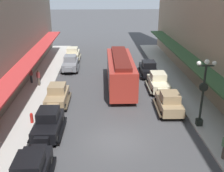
{
  "coord_description": "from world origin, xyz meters",
  "views": [
    {
      "loc": [
        -1.03,
        -16.02,
        10.24
      ],
      "look_at": [
        0.0,
        6.0,
        1.8
      ],
      "focal_mm": 43.22,
      "sensor_mm": 36.0,
      "label": 1
    }
  ],
  "objects_px": {
    "fire_hydrant": "(32,118)",
    "pedestrian_2": "(31,75)",
    "parked_car_2": "(70,63)",
    "parked_car_3": "(31,170)",
    "parked_car_4": "(169,102)",
    "parked_car_1": "(158,82)",
    "parked_car_5": "(73,53)",
    "parked_car_7": "(57,95)",
    "streetcar": "(120,71)",
    "pedestrian_0": "(39,78)",
    "lamp_post_with_clock": "(203,90)",
    "parked_car_0": "(48,123)",
    "parked_car_6": "(148,68)"
  },
  "relations": [
    {
      "from": "fire_hydrant",
      "to": "pedestrian_2",
      "type": "bearing_deg",
      "value": 103.04
    },
    {
      "from": "parked_car_2",
      "to": "parked_car_3",
      "type": "distance_m",
      "value": 20.52
    },
    {
      "from": "parked_car_2",
      "to": "parked_car_4",
      "type": "distance_m",
      "value": 15.37
    },
    {
      "from": "parked_car_1",
      "to": "parked_car_5",
      "type": "distance_m",
      "value": 15.5
    },
    {
      "from": "parked_car_7",
      "to": "streetcar",
      "type": "xyz_separation_m",
      "value": [
        5.92,
        3.82,
        0.96
      ]
    },
    {
      "from": "parked_car_5",
      "to": "pedestrian_0",
      "type": "bearing_deg",
      "value": -104.07
    },
    {
      "from": "parked_car_5",
      "to": "parked_car_7",
      "type": "height_order",
      "value": "same"
    },
    {
      "from": "parked_car_4",
      "to": "pedestrian_0",
      "type": "relative_size",
      "value": 2.62
    },
    {
      "from": "lamp_post_with_clock",
      "to": "pedestrian_2",
      "type": "relative_size",
      "value": 3.09
    },
    {
      "from": "parked_car_1",
      "to": "fire_hydrant",
      "type": "distance_m",
      "value": 12.94
    },
    {
      "from": "parked_car_1",
      "to": "streetcar",
      "type": "bearing_deg",
      "value": 167.37
    },
    {
      "from": "parked_car_0",
      "to": "parked_car_5",
      "type": "distance_m",
      "value": 20.16
    },
    {
      "from": "parked_car_2",
      "to": "fire_hydrant",
      "type": "relative_size",
      "value": 5.2
    },
    {
      "from": "parked_car_6",
      "to": "streetcar",
      "type": "distance_m",
      "value": 5.29
    },
    {
      "from": "parked_car_1",
      "to": "streetcar",
      "type": "distance_m",
      "value": 3.99
    },
    {
      "from": "parked_car_0",
      "to": "parked_car_2",
      "type": "distance_m",
      "value": 15.31
    },
    {
      "from": "parked_car_3",
      "to": "streetcar",
      "type": "height_order",
      "value": "streetcar"
    },
    {
      "from": "parked_car_0",
      "to": "streetcar",
      "type": "distance_m",
      "value": 10.67
    },
    {
      "from": "parked_car_0",
      "to": "parked_car_7",
      "type": "relative_size",
      "value": 1.0
    },
    {
      "from": "parked_car_1",
      "to": "pedestrian_2",
      "type": "height_order",
      "value": "parked_car_1"
    },
    {
      "from": "streetcar",
      "to": "parked_car_4",
      "type": "bearing_deg",
      "value": -57.46
    },
    {
      "from": "parked_car_1",
      "to": "pedestrian_2",
      "type": "distance_m",
      "value": 13.5
    },
    {
      "from": "parked_car_6",
      "to": "fire_hydrant",
      "type": "xyz_separation_m",
      "value": [
        -10.96,
        -11.14,
        -0.38
      ]
    },
    {
      "from": "fire_hydrant",
      "to": "pedestrian_2",
      "type": "height_order",
      "value": "pedestrian_2"
    },
    {
      "from": "parked_car_2",
      "to": "fire_hydrant",
      "type": "xyz_separation_m",
      "value": [
        -1.65,
        -13.77,
        -0.38
      ]
    },
    {
      "from": "parked_car_5",
      "to": "parked_car_6",
      "type": "distance_m",
      "value": 12.06
    },
    {
      "from": "parked_car_2",
      "to": "parked_car_1",
      "type": "bearing_deg",
      "value": -37.33
    },
    {
      "from": "parked_car_6",
      "to": "parked_car_3",
      "type": "bearing_deg",
      "value": -117.75
    },
    {
      "from": "lamp_post_with_clock",
      "to": "parked_car_4",
      "type": "bearing_deg",
      "value": 123.0
    },
    {
      "from": "parked_car_4",
      "to": "fire_hydrant",
      "type": "bearing_deg",
      "value": -171.69
    },
    {
      "from": "parked_car_7",
      "to": "pedestrian_0",
      "type": "bearing_deg",
      "value": 119.12
    },
    {
      "from": "parked_car_1",
      "to": "pedestrian_0",
      "type": "xyz_separation_m",
      "value": [
        -12.29,
        1.68,
        0.05
      ]
    },
    {
      "from": "parked_car_3",
      "to": "parked_car_7",
      "type": "relative_size",
      "value": 1.0
    },
    {
      "from": "streetcar",
      "to": "pedestrian_2",
      "type": "xyz_separation_m",
      "value": [
        -9.48,
        1.65,
        -0.89
      ]
    },
    {
      "from": "parked_car_4",
      "to": "fire_hydrant",
      "type": "distance_m",
      "value": 11.18
    },
    {
      "from": "parked_car_3",
      "to": "parked_car_4",
      "type": "height_order",
      "value": "same"
    },
    {
      "from": "parked_car_3",
      "to": "lamp_post_with_clock",
      "type": "xyz_separation_m",
      "value": [
        11.2,
        5.76,
        2.04
      ]
    },
    {
      "from": "streetcar",
      "to": "parked_car_7",
      "type": "bearing_deg",
      "value": -147.17
    },
    {
      "from": "pedestrian_2",
      "to": "pedestrian_0",
      "type": "bearing_deg",
      "value": -40.34
    },
    {
      "from": "fire_hydrant",
      "to": "lamp_post_with_clock",
      "type": "bearing_deg",
      "value": -4.47
    },
    {
      "from": "fire_hydrant",
      "to": "parked_car_3",
      "type": "bearing_deg",
      "value": -77.11
    },
    {
      "from": "streetcar",
      "to": "pedestrian_0",
      "type": "distance_m",
      "value": 8.6
    },
    {
      "from": "parked_car_3",
      "to": "parked_car_1",
      "type": "bearing_deg",
      "value": 54.01
    },
    {
      "from": "fire_hydrant",
      "to": "parked_car_0",
      "type": "bearing_deg",
      "value": -44.46
    },
    {
      "from": "parked_car_4",
      "to": "parked_car_5",
      "type": "relative_size",
      "value": 1.01
    },
    {
      "from": "parked_car_7",
      "to": "lamp_post_with_clock",
      "type": "distance_m",
      "value": 12.32
    },
    {
      "from": "parked_car_3",
      "to": "fire_hydrant",
      "type": "relative_size",
      "value": 5.2
    },
    {
      "from": "streetcar",
      "to": "pedestrian_0",
      "type": "xyz_separation_m",
      "value": [
        -8.51,
        0.83,
        -0.91
      ]
    },
    {
      "from": "parked_car_1",
      "to": "pedestrian_0",
      "type": "relative_size",
      "value": 2.61
    },
    {
      "from": "parked_car_7",
      "to": "pedestrian_0",
      "type": "xyz_separation_m",
      "value": [
        -2.59,
        4.65,
        0.05
      ]
    }
  ]
}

